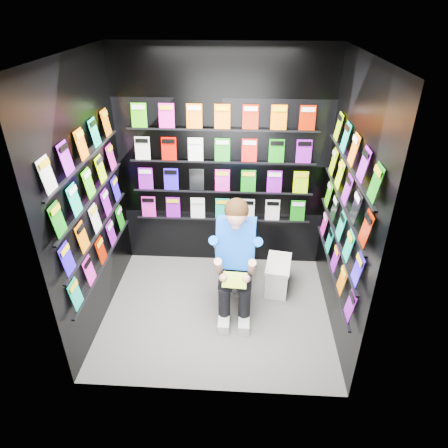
{
  "coord_description": "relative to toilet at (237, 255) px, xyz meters",
  "views": [
    {
      "loc": [
        0.27,
        -3.27,
        3.0
      ],
      "look_at": [
        0.07,
        0.15,
        1.01
      ],
      "focal_mm": 32.0,
      "sensor_mm": 36.0,
      "label": 1
    }
  ],
  "objects": [
    {
      "name": "held_comic",
      "position": [
        0.0,
        -0.73,
        0.21
      ],
      "size": [
        0.25,
        0.16,
        0.1
      ],
      "primitive_type": "cube",
      "rotation": [
        -0.96,
        0.0,
        -0.07
      ],
      "color": "green",
      "rests_on": "reader"
    },
    {
      "name": "wall_right",
      "position": [
        1.01,
        -0.54,
        0.93
      ],
      "size": [
        0.04,
        2.0,
        2.6
      ],
      "primitive_type": "cube",
      "color": "black",
      "rests_on": "floor"
    },
    {
      "name": "wall_front",
      "position": [
        -0.19,
        -1.54,
        0.93
      ],
      "size": [
        2.4,
        0.04,
        2.6
      ],
      "primitive_type": "cube",
      "color": "black",
      "rests_on": "floor"
    },
    {
      "name": "longbox",
      "position": [
        0.48,
        -0.11,
        -0.2
      ],
      "size": [
        0.31,
        0.47,
        0.33
      ],
      "primitive_type": "cube",
      "rotation": [
        0.0,
        0.0,
        -0.15
      ],
      "color": "silver",
      "rests_on": "floor"
    },
    {
      "name": "ceiling",
      "position": [
        -0.19,
        -0.54,
        2.23
      ],
      "size": [
        2.4,
        2.4,
        0.0
      ],
      "primitive_type": "plane",
      "color": "white",
      "rests_on": "floor"
    },
    {
      "name": "wall_back",
      "position": [
        -0.19,
        0.46,
        0.93
      ],
      "size": [
        2.4,
        0.04,
        2.6
      ],
      "primitive_type": "cube",
      "color": "black",
      "rests_on": "floor"
    },
    {
      "name": "comics_right",
      "position": [
        0.98,
        -0.54,
        0.94
      ],
      "size": [
        0.06,
        1.7,
        1.37
      ],
      "primitive_type": null,
      "color": "#DE0900",
      "rests_on": "wall_right"
    },
    {
      "name": "reader",
      "position": [
        0.0,
        -0.38,
        0.41
      ],
      "size": [
        0.59,
        0.82,
        1.44
      ],
      "primitive_type": null,
      "rotation": [
        0.0,
        0.0,
        -0.07
      ],
      "color": "blue",
      "rests_on": "toilet"
    },
    {
      "name": "floor",
      "position": [
        -0.19,
        -0.54,
        -0.37
      ],
      "size": [
        2.4,
        2.4,
        0.0
      ],
      "primitive_type": "plane",
      "color": "#60605E",
      "rests_on": "ground"
    },
    {
      "name": "comics_left",
      "position": [
        -1.36,
        -0.54,
        0.94
      ],
      "size": [
        0.06,
        1.7,
        1.37
      ],
      "primitive_type": null,
      "color": "#DE0900",
      "rests_on": "wall_left"
    },
    {
      "name": "comics_back",
      "position": [
        -0.19,
        0.43,
        0.94
      ],
      "size": [
        2.1,
        0.06,
        1.37
      ],
      "primitive_type": null,
      "color": "#DE0900",
      "rests_on": "wall_back"
    },
    {
      "name": "longbox_lid",
      "position": [
        0.48,
        -0.11,
        -0.02
      ],
      "size": [
        0.33,
        0.5,
        0.03
      ],
      "primitive_type": "cube",
      "rotation": [
        0.0,
        0.0,
        -0.15
      ],
      "color": "silver",
      "rests_on": "longbox"
    },
    {
      "name": "wall_left",
      "position": [
        -1.39,
        -0.54,
        0.93
      ],
      "size": [
        0.04,
        2.0,
        2.6
      ],
      "primitive_type": "cube",
      "color": "black",
      "rests_on": "floor"
    },
    {
      "name": "toilet",
      "position": [
        0.0,
        0.0,
        0.0
      ],
      "size": [
        0.47,
        0.78,
        0.73
      ],
      "primitive_type": "imported",
      "rotation": [
        0.0,
        0.0,
        3.07
      ],
      "color": "white",
      "rests_on": "floor"
    }
  ]
}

